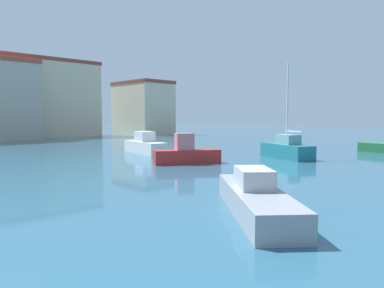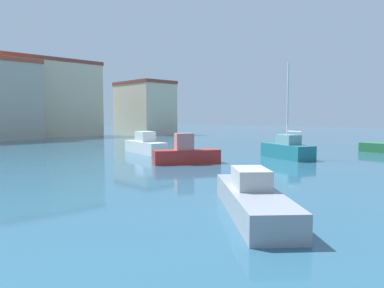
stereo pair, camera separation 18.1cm
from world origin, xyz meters
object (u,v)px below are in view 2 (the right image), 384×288
motorboat_grey_behind_lamppost (252,198)px  motorboat_red_far_left (186,154)px  sailboat_teal_distant_north (287,149)px  motorboat_white_distant_east (145,145)px

motorboat_grey_behind_lamppost → motorboat_red_far_left: motorboat_red_far_left is taller
motorboat_red_far_left → sailboat_teal_distant_north: bearing=-21.3°
motorboat_grey_behind_lamppost → motorboat_red_far_left: bearing=57.4°
motorboat_red_far_left → motorboat_white_distant_east: bearing=74.7°
sailboat_teal_distant_north → motorboat_grey_behind_lamppost: 14.95m
sailboat_teal_distant_north → motorboat_grey_behind_lamppost: bearing=-151.7°
motorboat_red_far_left → motorboat_grey_behind_lamppost: bearing=-122.6°
motorboat_white_distant_east → motorboat_red_far_left: 7.00m
motorboat_grey_behind_lamppost → motorboat_red_far_left: 11.61m
motorboat_white_distant_east → motorboat_red_far_left: size_ratio=1.23×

